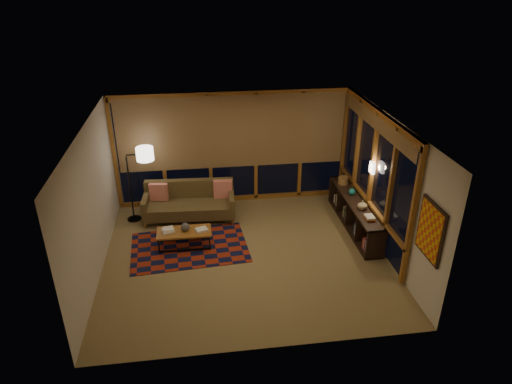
{
  "coord_description": "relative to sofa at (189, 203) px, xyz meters",
  "views": [
    {
      "loc": [
        -0.82,
        -7.54,
        5.14
      ],
      "look_at": [
        0.27,
        0.45,
        1.17
      ],
      "focal_mm": 32.0,
      "sensor_mm": 36.0,
      "label": 1
    }
  ],
  "objects": [
    {
      "name": "pillow_left",
      "position": [
        -0.66,
        0.21,
        0.2
      ],
      "size": [
        0.42,
        0.19,
        0.4
      ],
      "primitive_type": null,
      "rotation": [
        0.0,
        0.0,
        -0.15
      ],
      "color": "red",
      "rests_on": "sofa"
    },
    {
      "name": "floor",
      "position": [
        1.08,
        -1.64,
        -0.41
      ],
      "size": [
        5.5,
        5.0,
        0.01
      ],
      "primitive_type": "cube",
      "color": "olive",
      "rests_on": "ground"
    },
    {
      "name": "shelf_book_stack",
      "position": [
        3.57,
        -1.66,
        0.27
      ],
      "size": [
        0.19,
        0.24,
        0.07
      ],
      "primitive_type": null,
      "rotation": [
        0.0,
        0.0,
        0.15
      ],
      "color": "white",
      "rests_on": "bookshelf"
    },
    {
      "name": "ceramic_pot",
      "position": [
        -0.08,
        -1.13,
        0.04
      ],
      "size": [
        0.22,
        0.22,
        0.18
      ],
      "primitive_type": "sphere",
      "rotation": [
        0.0,
        0.0,
        0.26
      ],
      "color": "black",
      "rests_on": "coffee_table"
    },
    {
      "name": "book_stack_a",
      "position": [
        -0.43,
        -1.12,
        -0.01
      ],
      "size": [
        0.29,
        0.25,
        0.07
      ],
      "primitive_type": null,
      "rotation": [
        0.0,
        0.0,
        0.26
      ],
      "color": "white",
      "rests_on": "coffee_table"
    },
    {
      "name": "book_stack_b",
      "position": [
        0.24,
        -1.18,
        -0.02
      ],
      "size": [
        0.31,
        0.27,
        0.05
      ],
      "primitive_type": null,
      "rotation": [
        0.0,
        0.0,
        0.33
      ],
      "color": "white",
      "rests_on": "coffee_table"
    },
    {
      "name": "bookshelf",
      "position": [
        3.57,
        -0.85,
        -0.09
      ],
      "size": [
        0.4,
        2.59,
        0.65
      ],
      "primitive_type": null,
      "color": "#34251C",
      "rests_on": "floor"
    },
    {
      "name": "ceiling",
      "position": [
        1.08,
        -1.64,
        2.29
      ],
      "size": [
        5.5,
        5.0,
        0.01
      ],
      "primitive_type": "cube",
      "color": "white",
      "rests_on": "walls"
    },
    {
      "name": "floor_lamp",
      "position": [
        -1.26,
        0.14,
        0.45
      ],
      "size": [
        0.6,
        0.42,
        1.71
      ],
      "primitive_type": null,
      "rotation": [
        0.0,
        0.0,
        0.09
      ],
      "color": "black",
      "rests_on": "floor"
    },
    {
      "name": "window_wall_right",
      "position": [
        3.76,
        -1.04,
        0.94
      ],
      "size": [
        0.16,
        3.7,
        2.6
      ],
      "primitive_type": null,
      "color": "#A9622D",
      "rests_on": "walls"
    },
    {
      "name": "window_wall_back",
      "position": [
        1.08,
        0.79,
        0.94
      ],
      "size": [
        5.3,
        0.16,
        2.6
      ],
      "primitive_type": null,
      "color": "#A9622D",
      "rests_on": "walls"
    },
    {
      "name": "teal_bowl",
      "position": [
        3.57,
        -0.57,
        0.31
      ],
      "size": [
        0.19,
        0.19,
        0.15
      ],
      "primitive_type": "sphere",
      "rotation": [
        0.0,
        0.0,
        -0.32
      ],
      "color": "#156D6D",
      "rests_on": "bookshelf"
    },
    {
      "name": "coffee_table",
      "position": [
        -0.11,
        -1.15,
        -0.23
      ],
      "size": [
        1.09,
        0.51,
        0.36
      ],
      "primitive_type": null,
      "rotation": [
        0.0,
        0.0,
        -0.01
      ],
      "color": "#A9622D",
      "rests_on": "floor"
    },
    {
      "name": "walls",
      "position": [
        1.08,
        -1.64,
        0.94
      ],
      "size": [
        5.51,
        5.01,
        2.7
      ],
      "color": "beige",
      "rests_on": "floor"
    },
    {
      "name": "wall_art",
      "position": [
        3.79,
        -3.49,
        1.04
      ],
      "size": [
        0.06,
        0.74,
        0.94
      ],
      "primitive_type": null,
      "color": "red",
      "rests_on": "walls"
    },
    {
      "name": "wall_sconce",
      "position": [
        3.7,
        -1.19,
        1.14
      ],
      "size": [
        0.12,
        0.18,
        0.22
      ],
      "primitive_type": null,
      "color": "#EFE1CA",
      "rests_on": "walls"
    },
    {
      "name": "sofa",
      "position": [
        0.0,
        0.0,
        0.0
      ],
      "size": [
        2.04,
        0.92,
        0.82
      ],
      "primitive_type": null,
      "rotation": [
        0.0,
        0.0,
        -0.05
      ],
      "color": "brown",
      "rests_on": "floor"
    },
    {
      "name": "basket",
      "position": [
        3.55,
        0.02,
        0.32
      ],
      "size": [
        0.26,
        0.26,
        0.17
      ],
      "primitive_type": "cylinder",
      "rotation": [
        0.0,
        0.0,
        -0.16
      ],
      "color": "brown",
      "rests_on": "bookshelf"
    },
    {
      "name": "vase",
      "position": [
        3.57,
        -1.24,
        0.34
      ],
      "size": [
        0.21,
        0.21,
        0.2
      ],
      "primitive_type": "imported",
      "rotation": [
        0.0,
        0.0,
        -0.06
      ],
      "color": "tan",
      "rests_on": "bookshelf"
    },
    {
      "name": "area_rug",
      "position": [
        -0.02,
        -1.2,
        -0.4
      ],
      "size": [
        2.43,
        1.71,
        0.01
      ],
      "primitive_type": "cube",
      "rotation": [
        0.0,
        0.0,
        0.07
      ],
      "color": "maroon",
      "rests_on": "floor"
    },
    {
      "name": "pillow_right",
      "position": [
        0.78,
        0.16,
        0.21
      ],
      "size": [
        0.43,
        0.18,
        0.42
      ],
      "primitive_type": null,
      "rotation": [
        0.0,
        0.0,
        -0.09
      ],
      "color": "red",
      "rests_on": "sofa"
    }
  ]
}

